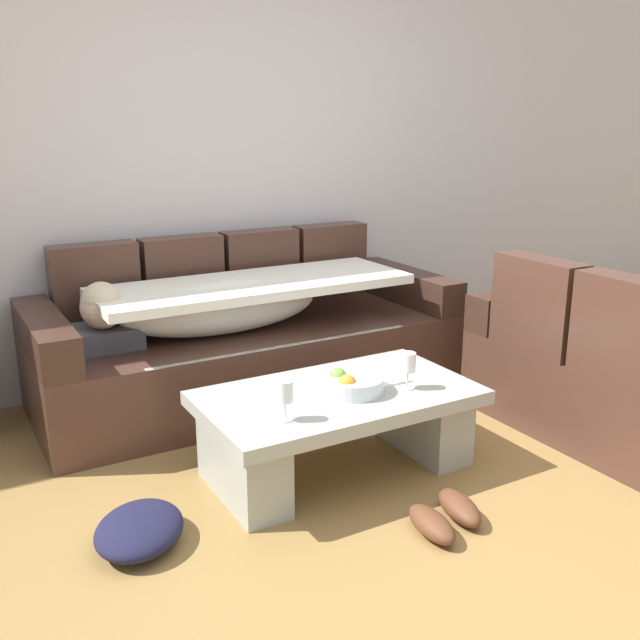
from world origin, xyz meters
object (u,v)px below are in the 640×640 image
object	(u,v)px
coffee_table	(338,421)
crumpled_garment	(139,529)
open_magazine	(373,379)
wine_glass_near_right	(408,364)
wine_glass_near_left	(285,393)
fruit_bowl	(351,383)
couch_along_wall	(242,340)
pair_of_shoes	(446,516)

from	to	relation	value
coffee_table	crumpled_garment	distance (m)	0.96
coffee_table	open_magazine	xyz separation A→B (m)	(0.21, 0.04, 0.15)
open_magazine	wine_glass_near_right	bearing A→B (deg)	-65.13
coffee_table	wine_glass_near_left	distance (m)	0.46
wine_glass_near_right	crumpled_garment	xyz separation A→B (m)	(-1.22, -0.01, -0.44)
open_magazine	crumpled_garment	world-z (taller)	open_magazine
crumpled_garment	wine_glass_near_right	bearing A→B (deg)	0.45
fruit_bowl	crumpled_garment	world-z (taller)	fruit_bowl
couch_along_wall	wine_glass_near_right	size ratio (longest dim) A/B	14.05
couch_along_wall	open_magazine	xyz separation A→B (m)	(0.21, -1.00, 0.05)
couch_along_wall	open_magazine	distance (m)	1.03
pair_of_shoes	coffee_table	bearing A→B (deg)	101.96
coffee_table	fruit_bowl	bearing A→B (deg)	-37.34
coffee_table	pair_of_shoes	world-z (taller)	coffee_table
wine_glass_near_left	pair_of_shoes	bearing A→B (deg)	-43.23
fruit_bowl	wine_glass_near_right	world-z (taller)	wine_glass_near_right
crumpled_garment	couch_along_wall	bearing A→B (deg)	51.32
crumpled_garment	pair_of_shoes	bearing A→B (deg)	-23.86
couch_along_wall	crumpled_garment	size ratio (longest dim) A/B	5.83
wine_glass_near_right	open_magazine	bearing A→B (deg)	114.70
couch_along_wall	wine_glass_near_right	bearing A→B (deg)	-76.49
couch_along_wall	open_magazine	size ratio (longest dim) A/B	8.33
coffee_table	pair_of_shoes	bearing A→B (deg)	-78.04
open_magazine	couch_along_wall	bearing A→B (deg)	101.76
couch_along_wall	pair_of_shoes	bearing A→B (deg)	-85.62
fruit_bowl	coffee_table	bearing A→B (deg)	142.66
wine_glass_near_left	wine_glass_near_right	world-z (taller)	same
pair_of_shoes	crumpled_garment	world-z (taller)	crumpled_garment
wine_glass_near_left	crumpled_garment	size ratio (longest dim) A/B	0.42
coffee_table	wine_glass_near_left	size ratio (longest dim) A/B	7.23
couch_along_wall	pair_of_shoes	size ratio (longest dim) A/B	7.07
couch_along_wall	wine_glass_near_left	xyz separation A→B (m)	(-0.34, -1.20, 0.16)
couch_along_wall	wine_glass_near_right	distance (m)	1.21
coffee_table	fruit_bowl	world-z (taller)	fruit_bowl
wine_glass_near_left	pair_of_shoes	world-z (taller)	wine_glass_near_left
wine_glass_near_right	crumpled_garment	distance (m)	1.30
couch_along_wall	open_magazine	world-z (taller)	couch_along_wall
couch_along_wall	coffee_table	size ratio (longest dim) A/B	1.94
wine_glass_near_left	open_magazine	distance (m)	0.60
coffee_table	couch_along_wall	bearing A→B (deg)	89.88
couch_along_wall	wine_glass_near_left	bearing A→B (deg)	-105.95
coffee_table	fruit_bowl	distance (m)	0.19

